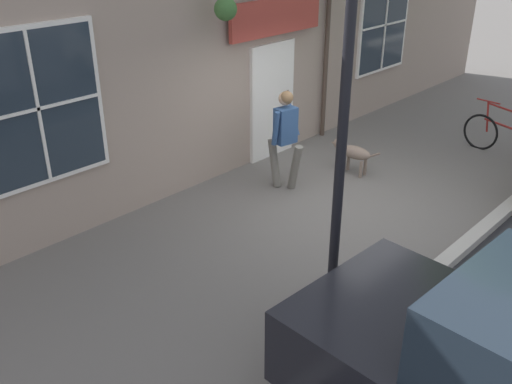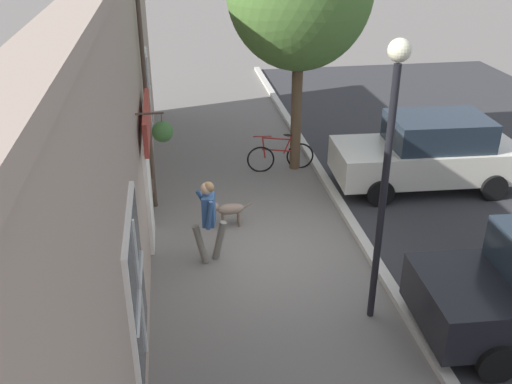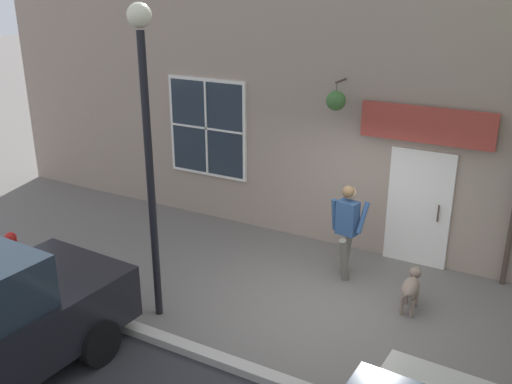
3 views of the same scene
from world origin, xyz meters
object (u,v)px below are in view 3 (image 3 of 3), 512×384
dog_on_leash (411,286)px  street_lamp (146,122)px  pedestrian_walking (347,223)px  fire_hydrant (13,252)px

dog_on_leash → street_lamp: 4.64m
pedestrian_walking → dog_on_leash: bearing=69.1°
fire_hydrant → street_lamp: bearing=94.0°
street_lamp → fire_hydrant: 3.95m
street_lamp → fire_hydrant: bearing=-86.0°
dog_on_leash → street_lamp: street_lamp is taller
pedestrian_walking → fire_hydrant: bearing=-61.8°
fire_hydrant → dog_on_leash: bearing=109.4°
pedestrian_walking → dog_on_leash: 1.47m
dog_on_leash → fire_hydrant: fire_hydrant is taller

